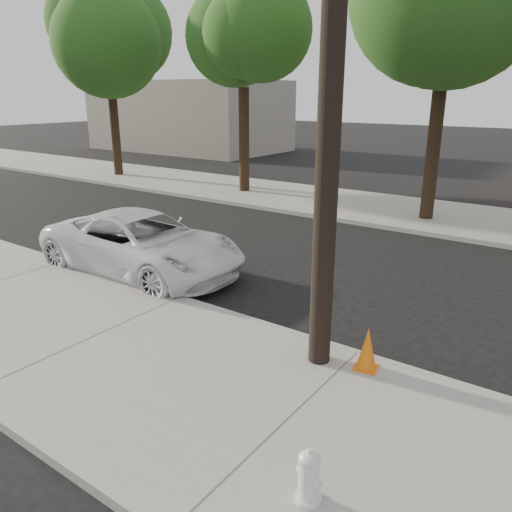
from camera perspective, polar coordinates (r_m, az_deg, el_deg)
name	(u,v)px	position (r m, az deg, el deg)	size (l,w,h in m)	color
ground	(241,275)	(12.09, -1.73, -2.16)	(120.00, 120.00, 0.00)	black
near_sidewalk	(93,341)	(9.30, -18.14, -9.16)	(90.00, 4.40, 0.15)	gray
far_sidewalk	(378,208)	(19.26, 13.76, 5.31)	(90.00, 5.00, 0.15)	gray
curb_near	(180,300)	(10.58, -8.63, -4.99)	(90.00, 0.12, 0.16)	#9E9B93
building_far	(189,116)	(39.58, -7.65, 15.60)	(14.00, 8.00, 5.00)	gray
utility_pole	(332,53)	(7.13, 8.73, 21.96)	(1.40, 0.34, 9.00)	black
tree_a	(108,41)	(26.77, -16.59, 22.51)	(4.65, 4.50, 9.00)	black
tree_b	(245,40)	(21.35, -1.26, 23.44)	(4.34, 4.20, 8.45)	black
police_cruiser	(142,243)	(12.35, -12.89, 1.41)	(2.44, 5.29, 1.47)	white
fire_hydrant	(309,477)	(5.64, 6.06, -23.85)	(0.32, 0.29, 0.60)	silver
traffic_cone	(367,349)	(7.93, 12.61, -10.32)	(0.40, 0.40, 0.68)	orange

